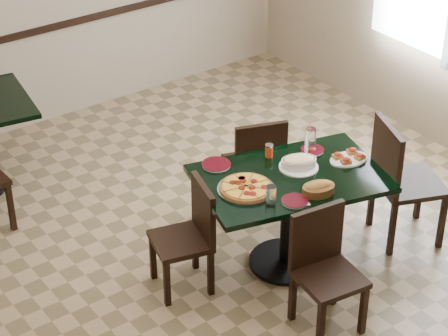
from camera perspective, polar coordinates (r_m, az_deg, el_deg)
floor at (r=6.45m, az=0.55°, el=-5.89°), size 5.50×5.50×0.00m
room_shell at (r=7.63m, az=-0.94°, el=10.42°), size 5.50×5.50×5.50m
main_table at (r=6.08m, az=4.28°, el=-1.98°), size 1.44×1.11×0.75m
chair_far at (r=6.65m, az=2.13°, el=0.36°), size 0.51×0.51×0.86m
chair_near at (r=5.67m, az=6.52°, el=-6.22°), size 0.44×0.44×0.84m
chair_right at (r=6.48m, az=11.37°, el=-0.49°), size 0.59×0.59×0.97m
chair_left at (r=5.95m, az=-2.20°, el=-4.18°), size 0.46×0.46×0.80m
pepperoni_pizza at (r=5.81m, az=1.45°, el=-1.29°), size 0.39×0.39×0.04m
lasagna_casserole at (r=6.06m, az=4.91°, el=0.38°), size 0.29×0.28×0.09m
bread_basket at (r=5.79m, az=6.19°, el=-1.34°), size 0.26×0.20×0.10m
bruschetta_platter at (r=6.20m, az=8.15°, el=0.70°), size 0.31×0.24×0.05m
side_plate_near at (r=5.71m, az=4.64°, el=-2.16°), size 0.18×0.18×0.02m
side_plate_far_r at (r=6.29m, az=5.78°, el=1.19°), size 0.17×0.17×0.03m
side_plate_far_l at (r=6.08m, az=-0.52°, el=0.23°), size 0.21×0.21×0.02m
napkin_setting at (r=5.73m, az=4.79°, el=-2.15°), size 0.18×0.18×0.01m
water_glass_a at (r=6.27m, az=5.65°, el=1.90°), size 0.08×0.08×0.17m
water_glass_b at (r=5.63m, az=3.09°, el=-1.84°), size 0.07×0.07×0.14m
pepper_shaker at (r=6.17m, az=2.96°, el=1.15°), size 0.06×0.06×0.10m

